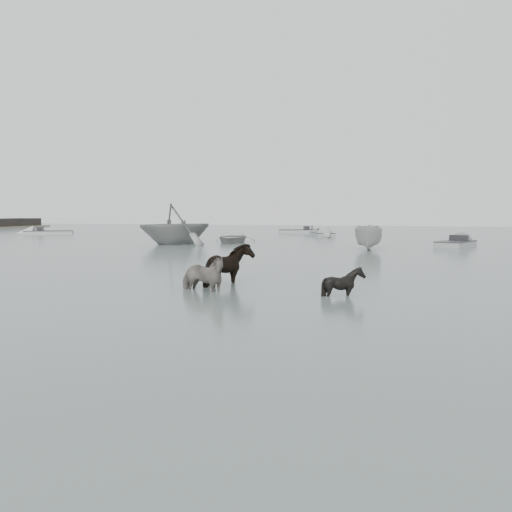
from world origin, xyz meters
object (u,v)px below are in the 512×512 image
Objects in this scene: pony_pinto at (202,267)px; rowboat_lead at (232,236)px; pony_black at (343,276)px; pony_dark at (229,260)px.

pony_pinto is 0.38× the size of rowboat_lead.
pony_black is 0.25× the size of rowboat_lead.
pony_black is at bearing -72.49° from pony_pinto.
rowboat_lead is (-6.68, 20.48, -0.33)m from pony_dark.
pony_dark is 21.54m from rowboat_lead.
rowboat_lead is (-10.29, 21.51, -0.10)m from pony_black.
pony_black reaches higher than rowboat_lead.
rowboat_lead is (-6.31, 21.82, -0.24)m from pony_pinto.
pony_black is 23.85m from rowboat_lead.
pony_pinto is 1.50× the size of pony_black.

